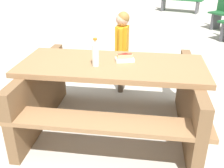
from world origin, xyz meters
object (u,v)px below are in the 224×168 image
hotdog_tray (125,58)px  child_in_coat (122,42)px  picnic_table (112,91)px  soda_bottle (95,53)px

hotdog_tray → child_in_coat: child_in_coat is taller
picnic_table → child_in_coat: (-0.30, 0.88, 0.25)m
picnic_table → hotdog_tray: bearing=51.4°
child_in_coat → hotdog_tray: bearing=-63.3°
picnic_table → child_in_coat: 0.96m
picnic_table → soda_bottle: bearing=-127.9°
hotdog_tray → soda_bottle: bearing=-128.2°
soda_bottle → hotdog_tray: size_ratio=1.27×
picnic_table → soda_bottle: soda_bottle is taller
picnic_table → hotdog_tray: size_ratio=10.27×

